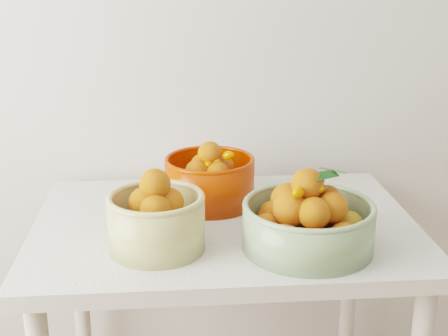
{
  "coord_description": "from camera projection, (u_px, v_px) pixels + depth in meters",
  "views": [
    {
      "loc": [
        -0.44,
        0.09,
        1.41
      ],
      "look_at": [
        -0.32,
        1.54,
        0.92
      ],
      "focal_mm": 50.0,
      "sensor_mm": 36.0,
      "label": 1
    }
  ],
  "objects": [
    {
      "name": "table",
      "position": [
        225.0,
        254.0,
        1.67
      ],
      "size": [
        1.0,
        0.7,
        0.75
      ],
      "color": "silver",
      "rests_on": "ground"
    },
    {
      "name": "bowl_cream",
      "position": [
        157.0,
        219.0,
        1.46
      ],
      "size": [
        0.26,
        0.26,
        0.2
      ],
      "rotation": [
        0.0,
        0.0,
        0.14
      ],
      "color": "tan",
      "rests_on": "table"
    },
    {
      "name": "bowl_green",
      "position": [
        308.0,
        221.0,
        1.47
      ],
      "size": [
        0.4,
        0.4,
        0.2
      ],
      "rotation": [
        0.0,
        0.0,
        -0.33
      ],
      "color": "gray",
      "rests_on": "table"
    },
    {
      "name": "bowl_orange",
      "position": [
        210.0,
        180.0,
        1.74
      ],
      "size": [
        0.33,
        0.33,
        0.18
      ],
      "rotation": [
        0.0,
        0.0,
        0.43
      ],
      "color": "#C02300",
      "rests_on": "table"
    }
  ]
}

